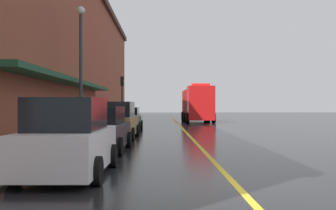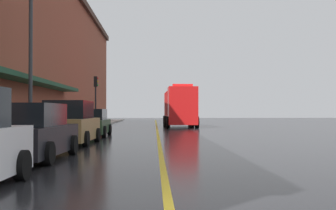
# 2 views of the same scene
# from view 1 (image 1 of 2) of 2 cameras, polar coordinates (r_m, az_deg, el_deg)

# --- Properties ---
(ground_plane) EXTENTS (112.00, 112.00, 0.00)m
(ground_plane) POSITION_cam_1_polar(r_m,az_deg,el_deg) (33.21, 1.69, -2.96)
(ground_plane) COLOR black
(sidewalk_left) EXTENTS (2.40, 70.00, 0.15)m
(sidewalk_left) POSITION_cam_1_polar(r_m,az_deg,el_deg) (33.48, -8.99, -2.81)
(sidewalk_left) COLOR #ADA8A0
(sidewalk_left) RESTS_ON ground
(lane_center_stripe) EXTENTS (0.16, 70.00, 0.01)m
(lane_center_stripe) POSITION_cam_1_polar(r_m,az_deg,el_deg) (33.21, 1.69, -2.95)
(lane_center_stripe) COLOR gold
(lane_center_stripe) RESTS_ON ground
(brick_building_left) EXTENTS (12.28, 64.00, 12.60)m
(brick_building_left) POSITION_cam_1_polar(r_m,az_deg,el_deg) (34.36, -20.55, 7.68)
(brick_building_left) COLOR brown
(brick_building_left) RESTS_ON ground
(parked_car_0) EXTENTS (2.04, 4.15, 1.91)m
(parked_car_0) POSITION_cam_1_polar(r_m,az_deg,el_deg) (10.05, -14.02, -4.88)
(parked_car_0) COLOR silver
(parked_car_0) RESTS_ON ground
(parked_car_1) EXTENTS (2.25, 4.54, 1.67)m
(parked_car_1) POSITION_cam_1_polar(r_m,az_deg,el_deg) (15.04, -9.95, -3.60)
(parked_car_1) COLOR black
(parked_car_1) RESTS_ON ground
(parked_car_2) EXTENTS (2.21, 4.40, 1.89)m
(parked_car_2) POSITION_cam_1_polar(r_m,az_deg,el_deg) (20.74, -7.41, -2.34)
(parked_car_2) COLOR #A5844C
(parked_car_2) RESTS_ON ground
(parked_car_3) EXTENTS (2.04, 4.25, 1.56)m
(parked_car_3) POSITION_cam_1_polar(r_m,az_deg,el_deg) (26.50, -6.00, -2.12)
(parked_car_3) COLOR #2D5133
(parked_car_3) RESTS_ON ground
(fire_truck) EXTENTS (2.90, 7.71, 3.72)m
(fire_truck) POSITION_cam_1_polar(r_m,az_deg,el_deg) (39.90, 4.23, 0.09)
(fire_truck) COLOR red
(fire_truck) RESTS_ON ground
(parking_meter_0) EXTENTS (0.14, 0.18, 1.33)m
(parking_meter_0) POSITION_cam_1_polar(r_m,az_deg,el_deg) (25.05, -9.67, -1.52)
(parking_meter_0) COLOR #4C4C51
(parking_meter_0) RESTS_ON sidewalk_left
(parking_meter_1) EXTENTS (0.14, 0.18, 1.33)m
(parking_meter_1) POSITION_cam_1_polar(r_m,az_deg,el_deg) (15.58, -14.94, -2.47)
(parking_meter_1) COLOR #4C4C51
(parking_meter_1) RESTS_ON sidewalk_left
(parking_meter_2) EXTENTS (0.14, 0.18, 1.33)m
(parking_meter_2) POSITION_cam_1_polar(r_m,az_deg,el_deg) (23.58, -10.20, -1.61)
(parking_meter_2) COLOR #4C4C51
(parking_meter_2) RESTS_ON sidewalk_left
(street_lamp_left) EXTENTS (0.44, 0.44, 6.94)m
(street_lamp_left) POSITION_cam_1_polar(r_m,az_deg,el_deg) (22.20, -12.43, 6.92)
(street_lamp_left) COLOR #33383D
(street_lamp_left) RESTS_ON sidewalk_left
(traffic_light_near) EXTENTS (0.38, 0.36, 4.30)m
(traffic_light_near) POSITION_cam_1_polar(r_m,az_deg,el_deg) (38.35, -6.61, 2.16)
(traffic_light_near) COLOR #232326
(traffic_light_near) RESTS_ON sidewalk_left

